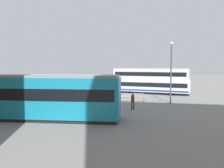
# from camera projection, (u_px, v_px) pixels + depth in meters

# --- Properties ---
(ground_plane) EXTENTS (160.00, 160.00, 0.00)m
(ground_plane) POSITION_uv_depth(u_px,v_px,m) (126.00, 96.00, 33.45)
(ground_plane) COLOR slate
(double_decker_bus) EXTENTS (11.88, 5.11, 3.86)m
(double_decker_bus) POSITION_uv_depth(u_px,v_px,m) (150.00, 81.00, 36.69)
(double_decker_bus) COLOR silver
(double_decker_bus) RESTS_ON ground
(tram_yellow) EXTENTS (14.30, 3.25, 3.58)m
(tram_yellow) POSITION_uv_depth(u_px,v_px,m) (31.00, 96.00, 19.31)
(tram_yellow) COLOR teal
(tram_yellow) RESTS_ON ground
(pedestrian_near_railing) EXTENTS (0.44, 0.44, 1.78)m
(pedestrian_near_railing) POSITION_uv_depth(u_px,v_px,m) (101.00, 92.00, 29.62)
(pedestrian_near_railing) COLOR #4C3F2D
(pedestrian_near_railing) RESTS_ON ground
(pedestrian_crossing) EXTENTS (0.43, 0.43, 1.63)m
(pedestrian_crossing) POSITION_uv_depth(u_px,v_px,m) (133.00, 100.00, 23.48)
(pedestrian_crossing) COLOR #33384C
(pedestrian_crossing) RESTS_ON ground
(pedestrian_railing) EXTENTS (8.73, 0.23, 1.08)m
(pedestrian_railing) POSITION_uv_depth(u_px,v_px,m) (107.00, 95.00, 28.66)
(pedestrian_railing) COLOR gray
(pedestrian_railing) RESTS_ON ground
(info_sign) EXTENTS (0.95, 0.15, 2.22)m
(info_sign) POSITION_uv_depth(u_px,v_px,m) (63.00, 88.00, 29.58)
(info_sign) COLOR slate
(info_sign) RESTS_ON ground
(street_lamp) EXTENTS (0.36, 0.36, 6.93)m
(street_lamp) POSITION_uv_depth(u_px,v_px,m) (171.00, 68.00, 27.04)
(street_lamp) COLOR #4C4C51
(street_lamp) RESTS_ON ground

